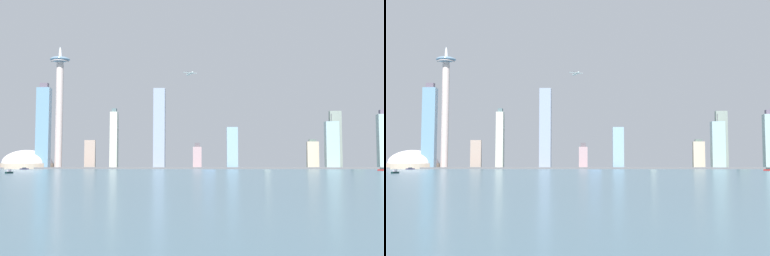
% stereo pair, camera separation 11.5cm
% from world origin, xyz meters
% --- Properties ---
extents(ground_plane, '(6000.00, 6000.00, 0.00)m').
position_xyz_m(ground_plane, '(0.00, 0.00, 0.00)').
color(ground_plane, '#446373').
extents(waterfront_pier, '(949.05, 50.05, 3.29)m').
position_xyz_m(waterfront_pier, '(0.00, 508.24, 1.65)').
color(waterfront_pier, slate).
rests_on(waterfront_pier, ground).
extents(observation_tower, '(43.38, 43.38, 351.33)m').
position_xyz_m(observation_tower, '(-314.57, 534.29, 166.70)').
color(observation_tower, beige).
rests_on(observation_tower, ground).
extents(stadium_dome, '(109.62, 109.62, 56.99)m').
position_xyz_m(stadium_dome, '(-379.25, 528.43, 10.52)').
color(stadium_dome, '#BCA68E').
rests_on(stadium_dome, ground).
extents(skyscraper_0, '(27.79, 17.58, 181.66)m').
position_xyz_m(skyscraper_0, '(-339.16, 508.07, 87.73)').
color(skyscraper_0, '#668EA9').
rests_on(skyscraper_0, ground).
extents(skyscraper_1, '(25.06, 17.70, 63.73)m').
position_xyz_m(skyscraper_1, '(237.13, 558.71, 30.29)').
color(skyscraper_1, beige).
rests_on(skyscraper_1, ground).
extents(skyscraper_2, '(23.44, 22.37, 54.59)m').
position_xyz_m(skyscraper_2, '(340.72, 579.30, 27.29)').
color(skyscraper_2, slate).
rests_on(skyscraper_2, ground).
extents(skyscraper_3, '(23.59, 19.95, 69.87)m').
position_xyz_m(skyscraper_3, '(-249.06, 554.07, 32.54)').
color(skyscraper_3, tan).
rests_on(skyscraper_3, ground).
extents(skyscraper_4, '(24.35, 25.68, 172.56)m').
position_xyz_m(skyscraper_4, '(-95.71, 533.58, 86.28)').
color(skyscraper_4, '#8D9CB5').
rests_on(skyscraper_4, ground).
extents(skyscraper_5, '(26.45, 17.12, 126.31)m').
position_xyz_m(skyscraper_5, '(387.20, 543.89, 60.22)').
color(skyscraper_5, '#99B5B4').
rests_on(skyscraper_5, ground).
extents(skyscraper_6, '(23.97, 26.44, 111.02)m').
position_xyz_m(skyscraper_6, '(61.76, 555.59, 45.06)').
color(skyscraper_6, '#86ABC9').
rests_on(skyscraper_6, ground).
extents(skyscraper_7, '(18.40, 19.90, 55.52)m').
position_xyz_m(skyscraper_7, '(-14.28, 540.67, 25.12)').
color(skyscraper_7, '#AB8C91').
rests_on(skyscraper_7, ground).
extents(skyscraper_8, '(27.35, 24.66, 86.17)m').
position_xyz_m(skyscraper_8, '(11.02, 575.59, 39.82)').
color(skyscraper_8, '#7F99C1').
rests_on(skyscraper_8, ground).
extents(skyscraper_9, '(13.36, 21.64, 74.21)m').
position_xyz_m(skyscraper_9, '(144.75, 606.80, 37.10)').
color(skyscraper_9, '#ACAE9E').
rests_on(skyscraper_9, ground).
extents(skyscraper_10, '(15.75, 19.43, 130.50)m').
position_xyz_m(skyscraper_10, '(-194.82, 539.67, 62.84)').
color(skyscraper_10, beige).
rests_on(skyscraper_10, ground).
extents(skyscraper_11, '(25.11, 25.62, 125.06)m').
position_xyz_m(skyscraper_11, '(286.10, 558.68, 62.53)').
color(skyscraper_11, gray).
rests_on(skyscraper_11, ground).
extents(skyscraper_12, '(27.52, 18.58, 117.13)m').
position_xyz_m(skyscraper_12, '(271.24, 528.01, 49.99)').
color(skyscraper_12, '#98B8BA').
rests_on(skyscraper_12, ground).
extents(boat_0, '(16.70, 11.63, 10.67)m').
position_xyz_m(boat_0, '(-347.00, 430.42, 1.44)').
color(boat_0, '#1F1B37').
rests_on(boat_0, ground).
extents(boat_1, '(6.30, 12.85, 5.01)m').
position_xyz_m(boat_1, '(-249.01, 132.04, 1.81)').
color(boat_1, black).
rests_on(boat_1, ground).
extents(boat_2, '(11.80, 13.82, 5.12)m').
position_xyz_m(boat_2, '(297.39, 327.65, 1.84)').
color(boat_2, red).
rests_on(boat_2, ground).
extents(airplane, '(27.22, 29.50, 8.13)m').
position_xyz_m(airplane, '(-26.86, 442.26, 188.41)').
color(airplane, silver).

